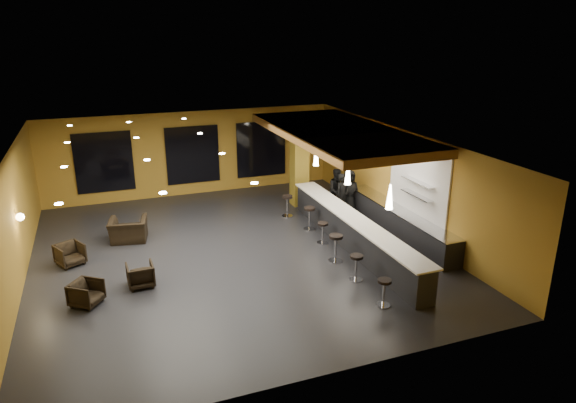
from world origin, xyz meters
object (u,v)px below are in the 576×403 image
object	(u,v)px
pendant_2	(316,156)
bar_stool_0	(384,289)
bar_counter	(353,233)
armchair_a	(86,293)
staff_c	(349,192)
armchair_d	(128,230)
pendant_0	(390,197)
staff_a	(342,195)
bar_stool_1	(356,264)
armchair_c	(70,254)
staff_b	(338,190)
armchair_b	(141,275)
prep_counter	(398,222)
bar_stool_3	(323,230)
bar_stool_4	(310,215)
column	(299,162)
pendant_1	(348,174)
bar_stool_2	(336,245)
bar_stool_5	(287,203)

from	to	relation	value
pendant_2	bar_stool_0	size ratio (longest dim) A/B	0.95
bar_counter	armchair_a	bearing A→B (deg)	-174.50
staff_c	armchair_d	size ratio (longest dim) A/B	1.43
pendant_0	armchair_a	xyz separation A→B (m)	(-8.01, 1.23, -2.03)
pendant_2	armchair_d	size ratio (longest dim) A/B	0.59
staff_a	bar_stool_1	bearing A→B (deg)	-131.38
pendant_0	armchair_c	size ratio (longest dim) A/B	0.95
staff_b	armchair_b	distance (m)	8.49
pendant_2	armchair_a	distance (m)	9.08
prep_counter	pendant_0	world-z (taller)	pendant_0
bar_stool_3	pendant_0	bearing A→B (deg)	-74.71
armchair_a	armchair_b	distance (m)	1.50
bar_stool_4	armchair_d	bearing A→B (deg)	168.86
bar_counter	column	world-z (taller)	column
staff_a	armchair_b	distance (m)	8.15
pendant_1	bar_stool_1	distance (m)	3.27
pendant_0	bar_stool_2	size ratio (longest dim) A/B	0.82
bar_counter	staff_a	size ratio (longest dim) A/B	4.82
bar_stool_0	bar_stool_1	size ratio (longest dim) A/B	0.97
bar_stool_0	bar_stool_1	xyz separation A→B (m)	(-0.00, 1.49, 0.02)
bar_counter	pendant_0	bearing A→B (deg)	-90.00
prep_counter	armchair_c	distance (m)	10.54
staff_a	armchair_b	bearing A→B (deg)	-178.15
bar_counter	bar_stool_1	xyz separation A→B (m)	(-0.95, -2.02, -0.01)
prep_counter	staff_a	xyz separation A→B (m)	(-1.03, 2.23, 0.40)
prep_counter	armchair_d	size ratio (longest dim) A/B	5.05
pendant_1	bar_stool_2	xyz separation A→B (m)	(-0.95, -1.21, -1.80)
bar_counter	bar_stool_0	world-z (taller)	bar_counter
pendant_0	prep_counter	bearing A→B (deg)	51.34
bar_stool_1	armchair_c	bearing A→B (deg)	152.53
staff_a	staff_b	bearing A→B (deg)	61.07
column	armchair_c	world-z (taller)	column
bar_stool_0	bar_stool_2	bearing A→B (deg)	90.08
pendant_1	bar_counter	bearing A→B (deg)	-90.00
pendant_0	armchair_b	size ratio (longest dim) A/B	0.97
bar_stool_3	bar_stool_4	world-z (taller)	bar_stool_4
pendant_1	pendant_2	xyz separation A→B (m)	(0.00, 2.50, 0.00)
prep_counter	bar_stool_4	xyz separation A→B (m)	(-2.67, 1.46, 0.09)
pendant_2	staff_b	size ratio (longest dim) A/B	0.42
staff_a	bar_stool_1	distance (m)	5.13
bar_counter	armchair_d	bearing A→B (deg)	154.78
pendant_1	staff_a	bearing A→B (deg)	66.49
pendant_1	armchair_d	xyz separation A→B (m)	(-6.67, 2.64, -1.96)
prep_counter	bar_stool_5	distance (m)	4.17
staff_b	armchair_a	world-z (taller)	staff_b
bar_stool_0	pendant_1	bearing A→B (deg)	76.72
column	bar_stool_5	distance (m)	1.92
pendant_0	armchair_d	distance (m)	8.65
staff_a	staff_c	xyz separation A→B (m)	(0.39, 0.22, 0.02)
bar_counter	pendant_2	distance (m)	3.52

